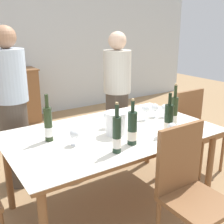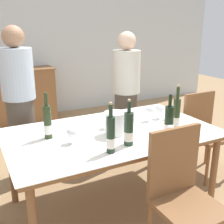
{
  "view_description": "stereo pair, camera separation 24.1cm",
  "coord_description": "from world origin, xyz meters",
  "px_view_note": "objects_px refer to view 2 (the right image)",
  "views": [
    {
      "loc": [
        -1.27,
        -1.92,
        1.63
      ],
      "look_at": [
        0.0,
        0.0,
        0.91
      ],
      "focal_mm": 45.0,
      "sensor_mm": 36.0,
      "label": 1
    },
    {
      "loc": [
        -1.06,
        -2.04,
        1.63
      ],
      "look_at": [
        0.0,
        0.0,
        0.91
      ],
      "focal_mm": 45.0,
      "sensor_mm": 36.0,
      "label": 2
    }
  ],
  "objects_px": {
    "person_host": "(20,107)",
    "person_guest_left": "(126,97)",
    "wine_bottle_3": "(48,122)",
    "dining_table": "(112,138)",
    "sideboard_cabinet": "(10,97)",
    "wine_bottle_2": "(169,122)",
    "wine_bottle_0": "(129,130)",
    "wine_glass_3": "(109,116)",
    "wine_glass_4": "(71,133)",
    "wine_glass_0": "(149,110)",
    "wine_bottle_1": "(111,135)",
    "ice_bucket": "(115,123)",
    "wine_glass_2": "(160,109)",
    "chair_near_front": "(182,189)",
    "wine_glass_1": "(169,110)",
    "chair_right_end": "(204,128)",
    "wine_bottle_4": "(176,115)",
    "wine_glass_5": "(171,130)"
  },
  "relations": [
    {
      "from": "ice_bucket",
      "to": "wine_glass_3",
      "type": "relative_size",
      "value": 1.23
    },
    {
      "from": "wine_bottle_3",
      "to": "dining_table",
      "type": "bearing_deg",
      "value": -12.21
    },
    {
      "from": "wine_glass_1",
      "to": "wine_glass_3",
      "type": "xyz_separation_m",
      "value": [
        -0.64,
        0.05,
        0.02
      ]
    },
    {
      "from": "wine_bottle_0",
      "to": "wine_glass_4",
      "type": "distance_m",
      "value": 0.45
    },
    {
      "from": "chair_near_front",
      "to": "wine_bottle_1",
      "type": "bearing_deg",
      "value": 130.59
    },
    {
      "from": "wine_glass_0",
      "to": "wine_glass_2",
      "type": "bearing_deg",
      "value": 6.98
    },
    {
      "from": "wine_bottle_0",
      "to": "wine_bottle_3",
      "type": "relative_size",
      "value": 0.95
    },
    {
      "from": "person_host",
      "to": "wine_bottle_0",
      "type": "bearing_deg",
      "value": -62.4
    },
    {
      "from": "wine_bottle_3",
      "to": "wine_glass_2",
      "type": "xyz_separation_m",
      "value": [
        1.12,
        -0.01,
        -0.04
      ]
    },
    {
      "from": "person_host",
      "to": "wine_bottle_3",
      "type": "bearing_deg",
      "value": -83.07
    },
    {
      "from": "sideboard_cabinet",
      "to": "person_guest_left",
      "type": "xyz_separation_m",
      "value": [
        1.1,
        -1.98,
        0.32
      ]
    },
    {
      "from": "wine_bottle_3",
      "to": "wine_glass_0",
      "type": "height_order",
      "value": "wine_bottle_3"
    },
    {
      "from": "wine_glass_2",
      "to": "wine_bottle_3",
      "type": "bearing_deg",
      "value": 179.29
    },
    {
      "from": "wine_bottle_2",
      "to": "wine_glass_0",
      "type": "bearing_deg",
      "value": 78.86
    },
    {
      "from": "wine_glass_0",
      "to": "wine_glass_5",
      "type": "bearing_deg",
      "value": -106.92
    },
    {
      "from": "ice_bucket",
      "to": "wine_glass_0",
      "type": "bearing_deg",
      "value": 18.35
    },
    {
      "from": "sideboard_cabinet",
      "to": "wine_bottle_2",
      "type": "bearing_deg",
      "value": -74.78
    },
    {
      "from": "wine_bottle_4",
      "to": "chair_right_end",
      "type": "height_order",
      "value": "wine_bottle_4"
    },
    {
      "from": "ice_bucket",
      "to": "wine_glass_4",
      "type": "bearing_deg",
      "value": -178.27
    },
    {
      "from": "wine_bottle_2",
      "to": "person_host",
      "type": "distance_m",
      "value": 1.53
    },
    {
      "from": "wine_bottle_0",
      "to": "wine_glass_3",
      "type": "bearing_deg",
      "value": 84.58
    },
    {
      "from": "wine_bottle_3",
      "to": "person_host",
      "type": "relative_size",
      "value": 0.24
    },
    {
      "from": "wine_glass_3",
      "to": "person_host",
      "type": "xyz_separation_m",
      "value": [
        -0.65,
        0.75,
        -0.03
      ]
    },
    {
      "from": "wine_bottle_3",
      "to": "wine_glass_0",
      "type": "bearing_deg",
      "value": -1.76
    },
    {
      "from": "wine_glass_2",
      "to": "person_guest_left",
      "type": "distance_m",
      "value": 0.73
    },
    {
      "from": "wine_bottle_3",
      "to": "wine_glass_3",
      "type": "distance_m",
      "value": 0.56
    },
    {
      "from": "wine_glass_0",
      "to": "wine_glass_3",
      "type": "height_order",
      "value": "wine_glass_3"
    },
    {
      "from": "person_host",
      "to": "person_guest_left",
      "type": "xyz_separation_m",
      "value": [
        1.25,
        -0.02,
        -0.04
      ]
    },
    {
      "from": "wine_bottle_1",
      "to": "ice_bucket",
      "type": "bearing_deg",
      "value": 57.04
    },
    {
      "from": "wine_bottle_1",
      "to": "wine_bottle_2",
      "type": "height_order",
      "value": "wine_bottle_1"
    },
    {
      "from": "wine_bottle_3",
      "to": "person_guest_left",
      "type": "relative_size",
      "value": 0.25
    },
    {
      "from": "dining_table",
      "to": "chair_right_end",
      "type": "relative_size",
      "value": 2.0
    },
    {
      "from": "wine_glass_0",
      "to": "wine_glass_3",
      "type": "distance_m",
      "value": 0.43
    },
    {
      "from": "wine_bottle_2",
      "to": "wine_bottle_3",
      "type": "bearing_deg",
      "value": 155.01
    },
    {
      "from": "wine_glass_2",
      "to": "ice_bucket",
      "type": "bearing_deg",
      "value": -164.14
    },
    {
      "from": "wine_bottle_4",
      "to": "wine_glass_2",
      "type": "distance_m",
      "value": 0.33
    },
    {
      "from": "wine_glass_3",
      "to": "ice_bucket",
      "type": "bearing_deg",
      "value": -100.35
    },
    {
      "from": "dining_table",
      "to": "wine_bottle_4",
      "type": "distance_m",
      "value": 0.6
    },
    {
      "from": "wine_glass_4",
      "to": "wine_bottle_3",
      "type": "bearing_deg",
      "value": 124.56
    },
    {
      "from": "wine_glass_4",
      "to": "person_host",
      "type": "bearing_deg",
      "value": 103.49
    },
    {
      "from": "wine_bottle_2",
      "to": "chair_near_front",
      "type": "xyz_separation_m",
      "value": [
        -0.23,
        -0.46,
        -0.31
      ]
    },
    {
      "from": "wine_glass_1",
      "to": "wine_glass_4",
      "type": "xyz_separation_m",
      "value": [
        -1.06,
        -0.12,
        -0.0
      ]
    },
    {
      "from": "wine_bottle_3",
      "to": "person_guest_left",
      "type": "height_order",
      "value": "person_guest_left"
    },
    {
      "from": "wine_glass_4",
      "to": "wine_glass_5",
      "type": "bearing_deg",
      "value": -26.75
    },
    {
      "from": "ice_bucket",
      "to": "chair_right_end",
      "type": "height_order",
      "value": "ice_bucket"
    },
    {
      "from": "wine_glass_5",
      "to": "chair_right_end",
      "type": "relative_size",
      "value": 0.16
    },
    {
      "from": "wine_glass_4",
      "to": "wine_glass_0",
      "type": "bearing_deg",
      "value": 10.91
    },
    {
      "from": "person_host",
      "to": "person_guest_left",
      "type": "distance_m",
      "value": 1.25
    },
    {
      "from": "wine_bottle_3",
      "to": "wine_glass_1",
      "type": "xyz_separation_m",
      "value": [
        1.2,
        -0.07,
        -0.04
      ]
    },
    {
      "from": "wine_bottle_1",
      "to": "wine_glass_2",
      "type": "height_order",
      "value": "wine_bottle_1"
    }
  ]
}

